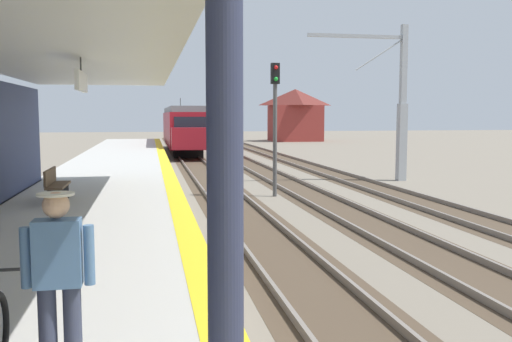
% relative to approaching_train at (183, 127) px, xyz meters
% --- Properties ---
extents(station_platform, '(5.00, 80.00, 0.91)m').
position_rel_approaching_train_xyz_m(station_platform, '(-4.40, -32.51, -1.73)').
color(station_platform, '#B7B5AD').
rests_on(station_platform, ground).
extents(track_pair_nearest_platform, '(2.34, 120.00, 0.16)m').
position_rel_approaching_train_xyz_m(track_pair_nearest_platform, '(-0.00, -28.51, -2.13)').
color(track_pair_nearest_platform, '#4C3D2D').
rests_on(track_pair_nearest_platform, ground).
extents(track_pair_middle, '(2.34, 120.00, 0.16)m').
position_rel_approaching_train_xyz_m(track_pair_middle, '(3.40, -28.51, -2.13)').
color(track_pair_middle, '#4C3D2D').
rests_on(track_pair_middle, ground).
extents(track_pair_far_side, '(2.34, 120.00, 0.16)m').
position_rel_approaching_train_xyz_m(track_pair_far_side, '(6.80, -28.51, -2.13)').
color(track_pair_far_side, '#4C3D2D').
rests_on(track_pair_far_side, ground).
extents(approaching_train, '(2.93, 19.60, 4.76)m').
position_rel_approaching_train_xyz_m(approaching_train, '(0.00, 0.00, 0.00)').
color(approaching_train, maroon).
rests_on(approaching_train, ground).
extents(commuter_person, '(0.59, 0.30, 1.67)m').
position_rel_approaching_train_xyz_m(commuter_person, '(-3.63, -43.50, -0.34)').
color(commuter_person, '#33384C').
rests_on(commuter_person, station_platform).
extents(rail_signal_post, '(0.32, 0.34, 5.20)m').
position_rel_approaching_train_xyz_m(rail_signal_post, '(1.96, -26.88, 1.02)').
color(rail_signal_post, '#4C4C4C').
rests_on(rail_signal_post, ground).
extents(catenary_pylon_far_side, '(5.00, 0.40, 7.50)m').
position_rel_approaching_train_xyz_m(catenary_pylon_far_side, '(8.91, -22.79, 1.43)').
color(catenary_pylon_far_side, '#9EA3A8').
rests_on(catenary_pylon_far_side, ground).
extents(platform_bench, '(0.45, 1.60, 0.88)m').
position_rel_approaching_train_xyz_m(platform_bench, '(-5.35, -32.78, -0.80)').
color(platform_bench, brown).
rests_on(platform_bench, station_platform).
extents(distant_trackside_house, '(6.60, 5.28, 6.40)m').
position_rel_approaching_train_xyz_m(distant_trackside_house, '(14.92, 19.17, 1.16)').
color(distant_trackside_house, maroon).
rests_on(distant_trackside_house, ground).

